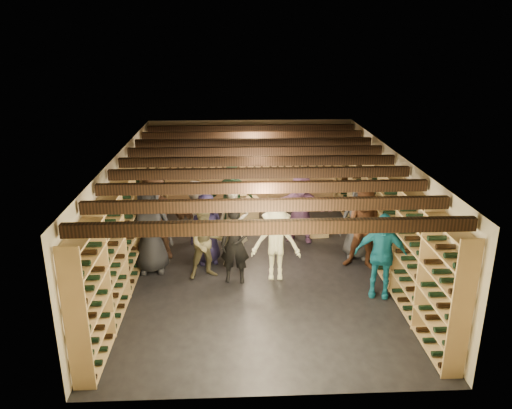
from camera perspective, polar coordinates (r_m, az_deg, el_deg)
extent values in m
plane|color=black|center=(10.59, 0.22, -6.96)|extent=(8.00, 8.00, 0.00)
cube|color=#C4B898|center=(13.94, -0.60, 4.77)|extent=(5.50, 0.02, 2.40)
cube|color=#C4B898|center=(6.51, 2.04, -12.93)|extent=(5.50, 0.02, 2.40)
cube|color=#C4B898|center=(10.36, -15.15, -1.06)|extent=(0.02, 8.00, 2.40)
cube|color=#C4B898|center=(10.61, 15.22, -0.58)|extent=(0.02, 8.00, 2.40)
cube|color=beige|center=(9.78, 0.23, 5.78)|extent=(5.50, 8.00, 0.01)
cube|color=black|center=(6.48, 1.79, -2.59)|extent=(5.40, 0.12, 0.18)
cube|color=black|center=(7.30, 1.27, -0.05)|extent=(5.40, 0.12, 0.18)
cube|color=black|center=(8.13, 0.85, 1.97)|extent=(5.40, 0.12, 0.18)
cube|color=black|center=(8.96, 0.52, 3.62)|extent=(5.40, 0.12, 0.18)
cube|color=black|center=(9.81, 0.23, 4.98)|extent=(5.40, 0.12, 0.18)
cube|color=black|center=(10.66, 0.00, 6.13)|extent=(5.40, 0.12, 0.18)
cube|color=black|center=(11.51, -0.21, 7.11)|extent=(5.40, 0.12, 0.18)
cube|color=black|center=(12.37, -0.38, 7.95)|extent=(5.40, 0.12, 0.18)
cube|color=black|center=(13.23, -0.54, 8.68)|extent=(5.40, 0.12, 0.18)
cube|color=#A1854E|center=(10.37, -14.12, -1.70)|extent=(0.32, 7.50, 2.15)
cube|color=#A1854E|center=(10.60, 14.24, -1.24)|extent=(0.32, 7.50, 2.15)
cube|color=#A1854E|center=(13.81, -0.57, 4.09)|extent=(4.70, 0.30, 2.15)
cube|color=tan|center=(13.03, -2.13, -1.44)|extent=(0.53, 0.38, 0.17)
cube|color=tan|center=(12.97, -2.14, -0.73)|extent=(0.53, 0.38, 0.17)
cube|color=tan|center=(12.91, -2.15, -0.03)|extent=(0.53, 0.38, 0.17)
cube|color=tan|center=(12.86, -2.16, 0.69)|extent=(0.53, 0.38, 0.17)
cube|color=tan|center=(12.84, -0.91, -1.73)|extent=(0.56, 0.44, 0.17)
cube|color=tan|center=(12.79, -0.92, -1.02)|extent=(0.56, 0.44, 0.17)
cube|color=tan|center=(12.73, -0.92, -0.30)|extent=(0.56, 0.44, 0.17)
cube|color=tan|center=(12.67, -0.93, 0.42)|extent=(0.56, 0.44, 0.17)
cube|color=tan|center=(12.12, 6.99, -3.20)|extent=(0.53, 0.37, 0.17)
imported|color=black|center=(10.22, -12.05, -2.73)|extent=(0.96, 0.67, 1.85)
imported|color=black|center=(9.64, -2.40, -4.58)|extent=(0.61, 0.43, 1.57)
imported|color=brown|center=(9.86, -5.71, -4.37)|extent=(0.85, 0.75, 1.48)
imported|color=#EAECB8|center=(9.76, 2.29, -4.46)|extent=(1.02, 0.65, 1.51)
imported|color=#156C87|center=(9.41, 14.08, -5.62)|extent=(1.02, 0.65, 1.62)
imported|color=brown|center=(10.89, -11.47, -1.28)|extent=(1.78, 0.74, 1.87)
imported|color=#1E1A3E|center=(10.50, -5.65, -2.78)|extent=(0.84, 0.65, 1.52)
imported|color=gray|center=(10.31, -2.61, -2.41)|extent=(0.71, 0.54, 1.75)
imported|color=#4A2917|center=(10.37, 12.42, -2.76)|extent=(1.03, 0.92, 1.74)
imported|color=#AEA5A0|center=(11.52, -6.87, -0.89)|extent=(1.10, 0.89, 1.48)
imported|color=#23462F|center=(11.41, -2.85, 0.15)|extent=(1.18, 0.65, 1.90)
imported|color=#89588E|center=(11.56, 5.10, -0.35)|extent=(1.59, 0.91, 1.63)
imported|color=#323337|center=(10.88, 11.68, -1.91)|extent=(0.89, 0.67, 1.65)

